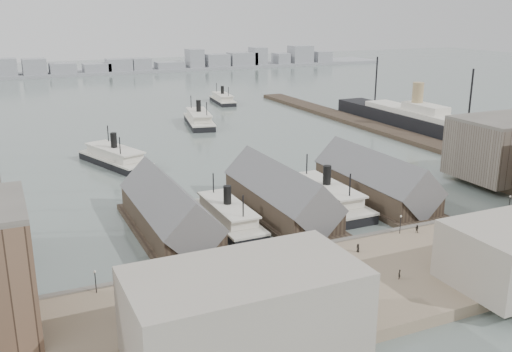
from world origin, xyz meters
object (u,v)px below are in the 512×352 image
ocean_steamer (416,120)px  horse_cart_left (197,298)px  ferry_docked_west (228,216)px  horse_cart_center (287,274)px  horse_cart_right (490,260)px

ocean_steamer → horse_cart_left: ocean_steamer is taller
ferry_docked_west → horse_cart_center: size_ratio=5.56×
horse_cart_left → horse_cart_center: bearing=-80.3°
ferry_docked_west → horse_cart_left: (-18.33, -33.17, 0.59)m
ocean_steamer → horse_cart_center: bearing=-138.1°
horse_cart_left → ferry_docked_west: bearing=-24.9°
ocean_steamer → ferry_docked_west: bearing=-148.4°
ferry_docked_west → horse_cart_left: size_ratio=5.65×
horse_cart_center → horse_cart_left: bearing=124.2°
ferry_docked_west → horse_cart_left: 37.90m
ferry_docked_west → horse_cart_center: 31.58m
ocean_steamer → horse_cart_right: size_ratio=19.58×
horse_cart_left → horse_cart_center: size_ratio=0.98×
ocean_steamer → horse_cart_center: 143.68m
ocean_steamer → horse_cart_left: size_ratio=19.33×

